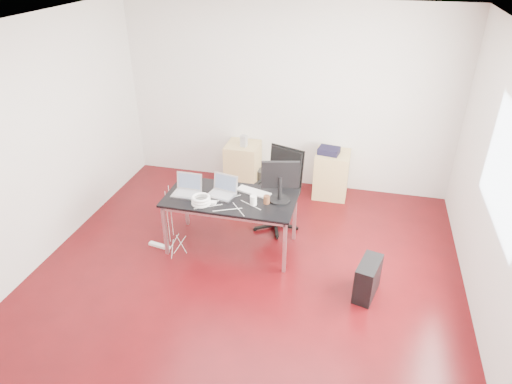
% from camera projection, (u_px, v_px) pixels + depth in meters
% --- Properties ---
extents(room_shell, '(5.00, 5.00, 5.00)m').
position_uv_depth(room_shell, '(247.00, 171.00, 4.70)').
color(room_shell, '#3E070A').
rests_on(room_shell, ground).
extents(desk, '(1.60, 0.80, 0.73)m').
position_uv_depth(desk, '(231.00, 201.00, 5.60)').
color(desk, black).
rests_on(desk, ground).
extents(office_chair, '(0.61, 0.63, 1.08)m').
position_uv_depth(office_chair, '(280.00, 186.00, 6.09)').
color(office_chair, black).
rests_on(office_chair, ground).
extents(filing_cabinet_left, '(0.50, 0.50, 0.70)m').
position_uv_depth(filing_cabinet_left, '(243.00, 165.00, 7.24)').
color(filing_cabinet_left, tan).
rests_on(filing_cabinet_left, ground).
extents(filing_cabinet_right, '(0.50, 0.50, 0.70)m').
position_uv_depth(filing_cabinet_right, '(331.00, 174.00, 6.95)').
color(filing_cabinet_right, tan).
rests_on(filing_cabinet_right, ground).
extents(pc_tower, '(0.30, 0.49, 0.44)m').
position_uv_depth(pc_tower, '(368.00, 279.00, 5.02)').
color(pc_tower, black).
rests_on(pc_tower, ground).
extents(wastebasket, '(0.30, 0.30, 0.28)m').
position_uv_depth(wastebasket, '(265.00, 178.00, 7.28)').
color(wastebasket, black).
rests_on(wastebasket, ground).
extents(power_strip, '(0.31, 0.11, 0.04)m').
position_uv_depth(power_strip, '(159.00, 246.00, 5.90)').
color(power_strip, white).
rests_on(power_strip, ground).
extents(laptop_left, '(0.33, 0.25, 0.23)m').
position_uv_depth(laptop_left, '(187.00, 189.00, 5.64)').
color(laptop_left, silver).
rests_on(laptop_left, desk).
extents(laptop_right, '(0.37, 0.32, 0.23)m').
position_uv_depth(laptop_right, '(223.00, 190.00, 5.61)').
color(laptop_right, silver).
rests_on(laptop_right, desk).
extents(monitor, '(0.45, 0.26, 0.51)m').
position_uv_depth(monitor, '(280.00, 179.00, 5.38)').
color(monitor, black).
rests_on(monitor, desk).
extents(keyboard, '(0.46, 0.26, 0.02)m').
position_uv_depth(keyboard, '(254.00, 192.00, 5.66)').
color(keyboard, white).
rests_on(keyboard, desk).
extents(cup_white, '(0.10, 0.10, 0.12)m').
position_uv_depth(cup_white, '(253.00, 200.00, 5.39)').
color(cup_white, white).
rests_on(cup_white, desk).
extents(cup_brown, '(0.09, 0.09, 0.10)m').
position_uv_depth(cup_brown, '(267.00, 200.00, 5.42)').
color(cup_brown, brown).
rests_on(cup_brown, desk).
extents(cable_coil, '(0.24, 0.24, 0.11)m').
position_uv_depth(cable_coil, '(201.00, 200.00, 5.40)').
color(cable_coil, white).
rests_on(cable_coil, desk).
extents(power_adapter, '(0.07, 0.07, 0.03)m').
position_uv_depth(power_adapter, '(213.00, 203.00, 5.43)').
color(power_adapter, white).
rests_on(power_adapter, desk).
extents(speaker, '(0.11, 0.10, 0.18)m').
position_uv_depth(speaker, '(244.00, 141.00, 6.95)').
color(speaker, '#9E9E9E').
rests_on(speaker, filing_cabinet_left).
extents(navy_garment, '(0.33, 0.28, 0.09)m').
position_uv_depth(navy_garment, '(329.00, 151.00, 6.75)').
color(navy_garment, black).
rests_on(navy_garment, filing_cabinet_right).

